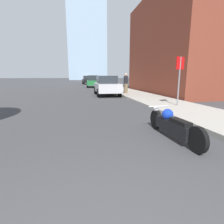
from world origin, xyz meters
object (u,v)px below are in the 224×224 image
Objects in this scene: parked_car_black at (87,80)px; stop_sign at (180,73)px; motorcycle at (172,125)px; parked_car_green at (93,81)px; parked_car_silver at (107,85)px; pedestrian at (126,83)px.

stop_sign is (2.81, -29.94, 0.90)m from parked_car_black.
stop_sign is at bearing 54.75° from motorcycle.
stop_sign is (2.57, -18.95, 0.90)m from parked_car_green.
motorcycle is 22.95m from parked_car_green.
parked_car_green is 19.14m from stop_sign.
stop_sign reaches higher than motorcycle.
motorcycle is at bearing -123.11° from stop_sign.
motorcycle is at bearing -89.47° from parked_car_silver.
motorcycle is 33.94m from parked_car_black.
motorcycle is 1.40× the size of pedestrian.
parked_car_black is 2.51× the size of pedestrian.
pedestrian reaches higher than parked_car_green.
stop_sign is at bearing -83.57° from pedestrian.
parked_car_silver is 22.93m from parked_car_black.
stop_sign is at bearing -78.74° from parked_car_green.
motorcycle is 0.54× the size of parked_car_silver.
pedestrian is at bearing 96.43° from stop_sign.
parked_car_black is at bearing 91.90° from parked_car_silver.
stop_sign is (2.61, 4.00, 1.41)m from motorcycle.
motorcycle is 1.02× the size of stop_sign.
motorcycle is 0.57× the size of parked_car_green.
parked_car_green is at bearing 87.75° from motorcycle.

